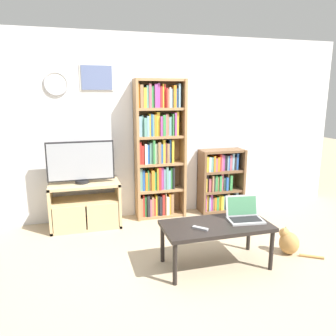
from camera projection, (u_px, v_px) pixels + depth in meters
The scene contains 10 objects.
ground_plane at pixel (199, 268), 3.41m from camera, with size 18.00×18.00×0.00m, color tan.
wall_back at pixel (157, 127), 4.79m from camera, with size 5.79×0.09×2.60m.
tv_stand at pixel (86, 205), 4.43m from camera, with size 0.92×0.47×0.62m.
television at pixel (81, 162), 4.31m from camera, with size 0.86×0.18×0.56m.
bookshelf_tall at pixel (158, 150), 4.69m from camera, with size 0.72×0.27×1.99m.
bookshelf_short at pixel (219, 181), 5.04m from camera, with size 0.68×0.30×0.96m.
coffee_table at pixel (216, 228), 3.39m from camera, with size 1.12×0.55×0.47m.
laptop at pixel (244, 214), 3.49m from camera, with size 0.39×0.31×0.25m.
remote_near_laptop at pixel (200, 228), 3.25m from camera, with size 0.14×0.14×0.02m.
cat at pixel (288, 242), 3.71m from camera, with size 0.45×0.39×0.30m.
Camera 1 is at (-1.15, -2.90, 1.77)m, focal length 35.00 mm.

